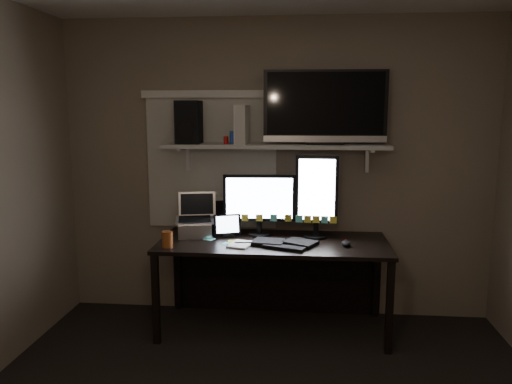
# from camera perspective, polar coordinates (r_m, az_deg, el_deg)

# --- Properties ---
(back_wall) EXTENTS (3.60, 0.00, 3.60)m
(back_wall) POSITION_cam_1_polar(r_m,az_deg,el_deg) (4.21, 2.32, 2.55)
(back_wall) COLOR #6B5E4C
(back_wall) RESTS_ON floor
(window_blinds) EXTENTS (1.10, 0.02, 1.10)m
(window_blinds) POSITION_cam_1_polar(r_m,az_deg,el_deg) (4.26, -5.11, 3.27)
(window_blinds) COLOR beige
(window_blinds) RESTS_ON back_wall
(desk) EXTENTS (1.80, 0.75, 0.73)m
(desk) POSITION_cam_1_polar(r_m,az_deg,el_deg) (4.11, 2.06, -7.56)
(desk) COLOR black
(desk) RESTS_ON floor
(wall_shelf) EXTENTS (1.80, 0.35, 0.03)m
(wall_shelf) POSITION_cam_1_polar(r_m,az_deg,el_deg) (4.02, 2.21, 5.29)
(wall_shelf) COLOR #A7A7A3
(wall_shelf) RESTS_ON back_wall
(monitor_landscape) EXTENTS (0.59, 0.09, 0.52)m
(monitor_landscape) POSITION_cam_1_polar(r_m,az_deg,el_deg) (4.07, 0.38, -1.43)
(monitor_landscape) COLOR black
(monitor_landscape) RESTS_ON desk
(monitor_portrait) EXTENTS (0.34, 0.08, 0.68)m
(monitor_portrait) POSITION_cam_1_polar(r_m,az_deg,el_deg) (4.01, 6.94, -0.48)
(monitor_portrait) COLOR black
(monitor_portrait) RESTS_ON desk
(keyboard) EXTENTS (0.52, 0.34, 0.03)m
(keyboard) POSITION_cam_1_polar(r_m,az_deg,el_deg) (3.85, 3.27, -5.80)
(keyboard) COLOR black
(keyboard) RESTS_ON desk
(mouse) EXTENTS (0.07, 0.11, 0.04)m
(mouse) POSITION_cam_1_polar(r_m,az_deg,el_deg) (3.87, 10.25, -5.80)
(mouse) COLOR black
(mouse) RESTS_ON desk
(notepad) EXTENTS (0.21, 0.25, 0.01)m
(notepad) POSITION_cam_1_polar(r_m,az_deg,el_deg) (3.83, -1.74, -6.00)
(notepad) COLOR white
(notepad) RESTS_ON desk
(tablet) EXTENTS (0.23, 0.15, 0.19)m
(tablet) POSITION_cam_1_polar(r_m,az_deg,el_deg) (4.06, -3.24, -3.85)
(tablet) COLOR black
(tablet) RESTS_ON desk
(file_sorter) EXTENTS (0.24, 0.16, 0.28)m
(file_sorter) POSITION_cam_1_polar(r_m,az_deg,el_deg) (4.26, -4.71, -2.57)
(file_sorter) COLOR black
(file_sorter) RESTS_ON desk
(laptop) EXTENTS (0.35, 0.31, 0.34)m
(laptop) POSITION_cam_1_polar(r_m,az_deg,el_deg) (4.08, -7.03, -2.72)
(laptop) COLOR silver
(laptop) RESTS_ON desk
(cup) EXTENTS (0.09, 0.09, 0.12)m
(cup) POSITION_cam_1_polar(r_m,az_deg,el_deg) (3.82, -10.10, -5.34)
(cup) COLOR brown
(cup) RESTS_ON desk
(sticky_notes) EXTENTS (0.38, 0.32, 0.00)m
(sticky_notes) POSITION_cam_1_polar(r_m,az_deg,el_deg) (3.92, -3.57, -5.72)
(sticky_notes) COLOR yellow
(sticky_notes) RESTS_ON desk
(tv) EXTENTS (0.97, 0.20, 0.58)m
(tv) POSITION_cam_1_polar(r_m,az_deg,el_deg) (4.00, 7.89, 9.55)
(tv) COLOR black
(tv) RESTS_ON wall_shelf
(game_console) EXTENTS (0.10, 0.26, 0.31)m
(game_console) POSITION_cam_1_polar(r_m,az_deg,el_deg) (4.02, -1.61, 7.70)
(game_console) COLOR beige
(game_console) RESTS_ON wall_shelf
(speaker) EXTENTS (0.19, 0.23, 0.34)m
(speaker) POSITION_cam_1_polar(r_m,az_deg,el_deg) (4.10, -7.67, 7.91)
(speaker) COLOR black
(speaker) RESTS_ON wall_shelf
(bottles) EXTENTS (0.24, 0.08, 0.15)m
(bottles) POSITION_cam_1_polar(r_m,az_deg,el_deg) (4.01, -2.39, 6.56)
(bottles) COLOR #A50F0C
(bottles) RESTS_ON wall_shelf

